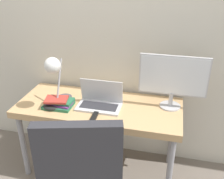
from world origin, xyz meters
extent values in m
cube|color=beige|center=(0.00, 0.67, 1.30)|extent=(8.00, 0.05, 2.60)
cube|color=tan|center=(0.00, 0.30, 0.69)|extent=(1.44, 0.60, 0.06)
cylinder|color=gray|center=(-0.66, 0.06, 0.33)|extent=(0.05, 0.05, 0.66)
cylinder|color=gray|center=(0.66, 0.06, 0.33)|extent=(0.05, 0.05, 0.66)
cylinder|color=gray|center=(-0.66, 0.54, 0.33)|extent=(0.05, 0.05, 0.66)
cylinder|color=gray|center=(0.66, 0.54, 0.33)|extent=(0.05, 0.05, 0.66)
cube|color=silver|center=(0.02, 0.25, 0.73)|extent=(0.38, 0.21, 0.02)
cube|color=#2D2D33|center=(0.02, 0.25, 0.74)|extent=(0.32, 0.13, 0.00)
cube|color=silver|center=(0.02, 0.34, 0.84)|extent=(0.38, 0.04, 0.21)
cube|color=black|center=(0.02, 0.34, 0.84)|extent=(0.34, 0.03, 0.18)
cylinder|color=#B7B7BC|center=(0.61, 0.42, 0.73)|extent=(0.18, 0.18, 0.01)
cylinder|color=#B7B7BC|center=(0.61, 0.42, 0.79)|extent=(0.04, 0.04, 0.12)
cube|color=#B7B7BC|center=(0.61, 0.42, 1.01)|extent=(0.57, 0.02, 0.34)
cube|color=silver|center=(0.61, 0.41, 1.01)|extent=(0.54, 0.00, 0.32)
cylinder|color=#4C4C51|center=(-0.34, 0.34, 0.73)|extent=(0.13, 0.13, 0.02)
cylinder|color=#99999E|center=(-0.34, 0.26, 0.92)|extent=(0.02, 0.19, 0.38)
sphere|color=white|center=(-0.34, 0.17, 1.11)|extent=(0.13, 0.13, 0.13)
cube|color=#2D2D33|center=(0.13, -0.56, 0.82)|extent=(0.49, 0.20, 0.56)
cube|color=#286B47|center=(-0.33, 0.19, 0.73)|extent=(0.24, 0.18, 0.03)
cube|color=#753384|center=(-0.32, 0.19, 0.75)|extent=(0.21, 0.13, 0.02)
cube|color=#286B47|center=(-0.32, 0.20, 0.77)|extent=(0.23, 0.14, 0.02)
cube|color=#B2382D|center=(-0.34, 0.18, 0.79)|extent=(0.21, 0.18, 0.02)
cube|color=black|center=(0.02, 0.07, 0.73)|extent=(0.04, 0.18, 0.02)
ellipsoid|color=black|center=(-0.37, 0.13, 0.74)|extent=(0.15, 0.10, 0.04)
camera|label=1|loc=(0.58, -1.62, 1.87)|focal=42.00mm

